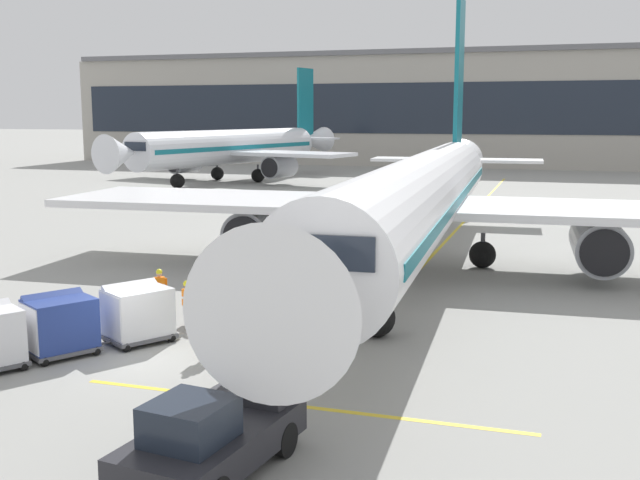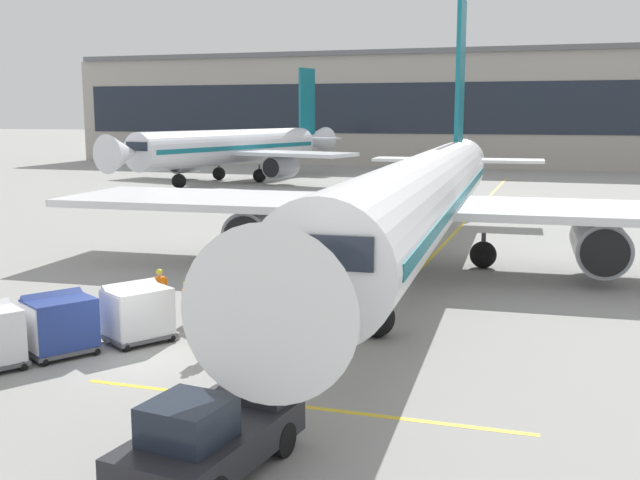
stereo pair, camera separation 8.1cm
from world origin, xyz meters
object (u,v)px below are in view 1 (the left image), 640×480
object	(u,v)px
ground_crew_by_loader	(160,289)
ground_crew_marshaller	(187,302)
baggage_cart_second	(59,324)
pushback_tug	(210,437)
distant_airplane	(233,148)
ground_crew_by_carts	(211,325)
parked_airplane	(423,196)
baggage_cart_lead	(137,312)
belt_loader	(244,296)
safety_cone_engine_keepout	(299,259)

from	to	relation	value
ground_crew_by_loader	ground_crew_marshaller	bearing A→B (deg)	-38.38
baggage_cart_second	ground_crew_marshaller	xyz separation A→B (m)	(2.46, 3.60, -0.00)
baggage_cart_second	ground_crew_by_loader	size ratio (longest dim) A/B	1.57
pushback_tug	ground_crew_by_loader	world-z (taller)	pushback_tug
ground_crew_marshaller	distant_airplane	distance (m)	58.61
ground_crew_by_carts	baggage_cart_second	bearing A→B (deg)	-163.90
parked_airplane	ground_crew_by_loader	world-z (taller)	parked_airplane
baggage_cart_lead	ground_crew_by_loader	distance (m)	3.27
ground_crew_marshaller	ground_crew_by_loader	bearing A→B (deg)	141.62
belt_loader	distant_airplane	size ratio (longest dim) A/B	0.13
baggage_cart_lead	ground_crew_by_carts	distance (m)	3.01
ground_crew_by_carts	parked_airplane	bearing A→B (deg)	76.34
ground_crew_marshaller	belt_loader	bearing A→B (deg)	54.95
belt_loader	baggage_cart_second	bearing A→B (deg)	-124.56
ground_crew_by_loader	distant_airplane	xyz separation A→B (m)	(-20.49, 52.63, 2.68)
safety_cone_engine_keepout	baggage_cart_lead	bearing A→B (deg)	-93.69
ground_crew_by_carts	distant_airplane	distance (m)	61.51
pushback_tug	ground_crew_by_carts	xyz separation A→B (m)	(-3.38, 7.10, 0.17)
pushback_tug	distant_airplane	distance (m)	69.37
parked_airplane	pushback_tug	bearing A→B (deg)	-90.85
baggage_cart_lead	distant_airplane	xyz separation A→B (m)	(-21.43, 55.76, 2.68)
baggage_cart_lead	ground_crew_by_carts	size ratio (longest dim) A/B	1.57
ground_crew_by_loader	safety_cone_engine_keepout	world-z (taller)	ground_crew_by_loader
belt_loader	baggage_cart_lead	size ratio (longest dim) A/B	1.79
parked_airplane	pushback_tug	distance (m)	22.52
belt_loader	safety_cone_engine_keepout	distance (m)	10.00
ground_crew_by_loader	distant_airplane	size ratio (longest dim) A/B	0.05
belt_loader	safety_cone_engine_keepout	size ratio (longest dim) A/B	7.02
baggage_cart_second	ground_crew_marshaller	size ratio (longest dim) A/B	1.57
parked_airplane	baggage_cart_second	distance (m)	18.62
ground_crew_by_loader	ground_crew_by_carts	distance (m)	5.42
ground_crew_marshaller	safety_cone_engine_keepout	size ratio (longest dim) A/B	2.49
baggage_cart_lead	ground_crew_by_carts	world-z (taller)	baggage_cart_lead
parked_airplane	baggage_cart_lead	distance (m)	16.24
parked_airplane	distant_airplane	xyz separation A→B (m)	(-28.07, 41.16, 0.19)
ground_crew_marshaller	safety_cone_engine_keepout	world-z (taller)	ground_crew_marshaller
pushback_tug	ground_crew_by_carts	world-z (taller)	pushback_tug
baggage_cart_lead	pushback_tug	world-z (taller)	baggage_cart_lead
baggage_cart_second	ground_crew_marshaller	world-z (taller)	baggage_cart_second
ground_crew_by_carts	safety_cone_engine_keepout	world-z (taller)	ground_crew_by_carts
belt_loader	ground_crew_by_loader	bearing A→B (deg)	-173.40
ground_crew_by_loader	ground_crew_by_carts	bearing A→B (deg)	-44.35
baggage_cart_lead	ground_crew_marshaller	xyz separation A→B (m)	(0.93, 1.66, -0.00)
distant_airplane	safety_cone_engine_keepout	bearing A→B (deg)	-62.25
baggage_cart_lead	ground_crew_marshaller	size ratio (longest dim) A/B	1.57
ground_crew_marshaller	safety_cone_engine_keepout	bearing A→B (deg)	90.32
distant_airplane	ground_crew_by_carts	bearing A→B (deg)	-66.64
ground_crew_by_carts	ground_crew_marshaller	size ratio (longest dim) A/B	1.00
belt_loader	ground_crew_by_loader	size ratio (longest dim) A/B	2.81
ground_crew_by_loader	ground_crew_marshaller	world-z (taller)	same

